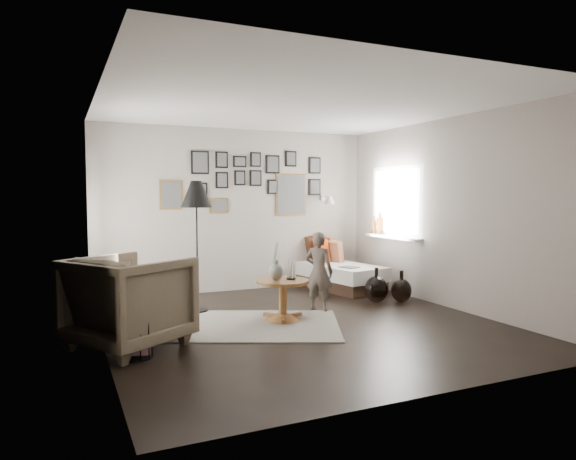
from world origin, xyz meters
name	(u,v)px	position (x,y,z in m)	size (l,w,h in m)	color
ground	(301,324)	(0.00, 0.00, 0.00)	(4.80, 4.80, 0.00)	black
wall_back	(237,210)	(0.00, 2.40, 1.30)	(4.50, 4.50, 0.00)	gray
wall_front	(439,228)	(0.00, -2.40, 1.30)	(4.50, 4.50, 0.00)	gray
wall_left	(100,220)	(-2.25, 0.00, 1.30)	(4.80, 4.80, 0.00)	gray
wall_right	(450,213)	(2.25, 0.00, 1.30)	(4.80, 4.80, 0.00)	gray
ceiling	(302,105)	(0.00, 0.00, 2.60)	(4.80, 4.80, 0.00)	white
door_left	(94,236)	(-2.23, 1.20, 1.05)	(0.00, 2.14, 2.14)	white
window_right	(387,233)	(2.18, 1.34, 0.93)	(0.15, 1.32, 1.30)	white
gallery_wall	(254,183)	(0.29, 2.38, 1.74)	(2.74, 0.03, 1.08)	brown
wall_sconce	(329,200)	(1.55, 2.13, 1.46)	(0.18, 0.36, 0.16)	white
rug	(250,325)	(-0.59, 0.18, 0.01)	(2.11, 1.47, 0.01)	beige
pedestal_table	(283,302)	(-0.15, 0.22, 0.24)	(0.65, 0.65, 0.51)	brown
vase	(276,269)	(-0.23, 0.24, 0.65)	(0.19, 0.19, 0.46)	black
candles	(291,270)	(-0.04, 0.22, 0.63)	(0.11, 0.11, 0.24)	black
daybed	(332,270)	(1.53, 1.99, 0.28)	(1.11, 1.97, 0.90)	black
magazine_on_daybed	(349,267)	(1.48, 1.35, 0.42)	(0.20, 0.28, 0.01)	black
armchair	(129,301)	(-2.00, -0.13, 0.47)	(1.01, 1.04, 0.94)	brown
armchair_cushion	(129,300)	(-2.00, -0.08, 0.48)	(0.43, 0.43, 0.11)	white
floor_lamp	(196,199)	(-0.98, 1.13, 1.49)	(0.40, 0.40, 1.73)	black
magazine_basket	(135,338)	(-2.00, -0.50, 0.19)	(0.35, 0.35, 0.39)	black
demijohn_large	(376,289)	(1.51, 0.65, 0.20)	(0.34, 0.34, 0.50)	black
demijohn_small	(401,290)	(1.86, 0.53, 0.17)	(0.30, 0.30, 0.46)	black
child	(319,272)	(0.51, 0.52, 0.53)	(0.39, 0.25, 1.06)	#544942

